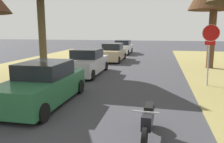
{
  "coord_description": "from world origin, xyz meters",
  "views": [
    {
      "loc": [
        2.15,
        -1.27,
        2.76
      ],
      "look_at": [
        0.47,
        6.47,
        1.31
      ],
      "focal_mm": 36.54,
      "sensor_mm": 36.0,
      "label": 1
    }
  ],
  "objects_px": {
    "parked_sedan_tan": "(112,53)",
    "parked_sedan_white": "(123,47)",
    "parked_sedan_green": "(43,85)",
    "stop_sign_far": "(210,42)",
    "parked_sedan_silver": "(87,63)",
    "parked_motorcycle": "(148,121)"
  },
  "relations": [
    {
      "from": "stop_sign_far",
      "to": "parked_sedan_silver",
      "type": "xyz_separation_m",
      "value": [
        -6.87,
        1.83,
        -1.47
      ]
    },
    {
      "from": "stop_sign_far",
      "to": "parked_sedan_tan",
      "type": "relative_size",
      "value": 0.67
    },
    {
      "from": "parked_sedan_silver",
      "to": "parked_sedan_tan",
      "type": "bearing_deg",
      "value": 87.73
    },
    {
      "from": "stop_sign_far",
      "to": "parked_motorcycle",
      "type": "relative_size",
      "value": 1.45
    },
    {
      "from": "parked_sedan_green",
      "to": "parked_sedan_silver",
      "type": "relative_size",
      "value": 1.0
    },
    {
      "from": "parked_sedan_green",
      "to": "parked_sedan_white",
      "type": "height_order",
      "value": "same"
    },
    {
      "from": "stop_sign_far",
      "to": "parked_motorcycle",
      "type": "xyz_separation_m",
      "value": [
        -2.54,
        -6.2,
        -1.71
      ]
    },
    {
      "from": "parked_sedan_green",
      "to": "parked_sedan_white",
      "type": "distance_m",
      "value": 19.05
    },
    {
      "from": "parked_sedan_green",
      "to": "parked_sedan_tan",
      "type": "bearing_deg",
      "value": 90.08
    },
    {
      "from": "parked_sedan_tan",
      "to": "parked_sedan_white",
      "type": "distance_m",
      "value": 6.52
    },
    {
      "from": "stop_sign_far",
      "to": "parked_sedan_tan",
      "type": "bearing_deg",
      "value": 128.13
    },
    {
      "from": "parked_sedan_white",
      "to": "parked_motorcycle",
      "type": "distance_m",
      "value": 21.55
    },
    {
      "from": "stop_sign_far",
      "to": "parked_sedan_silver",
      "type": "height_order",
      "value": "stop_sign_far"
    },
    {
      "from": "parked_motorcycle",
      "to": "parked_sedan_silver",
      "type": "bearing_deg",
      "value": 118.34
    },
    {
      "from": "stop_sign_far",
      "to": "parked_sedan_white",
      "type": "distance_m",
      "value": 16.46
    },
    {
      "from": "parked_sedan_green",
      "to": "parked_sedan_silver",
      "type": "xyz_separation_m",
      "value": [
        -0.28,
        5.95,
        0.0
      ]
    },
    {
      "from": "parked_sedan_silver",
      "to": "parked_sedan_white",
      "type": "relative_size",
      "value": 1.0
    },
    {
      "from": "stop_sign_far",
      "to": "parked_sedan_silver",
      "type": "distance_m",
      "value": 7.26
    },
    {
      "from": "parked_sedan_green",
      "to": "stop_sign_far",
      "type": "bearing_deg",
      "value": 32.01
    },
    {
      "from": "parked_sedan_green",
      "to": "parked_sedan_tan",
      "type": "relative_size",
      "value": 1.0
    },
    {
      "from": "parked_sedan_white",
      "to": "parked_motorcycle",
      "type": "xyz_separation_m",
      "value": [
        4.23,
        -21.13,
        -0.24
      ]
    },
    {
      "from": "parked_motorcycle",
      "to": "stop_sign_far",
      "type": "bearing_deg",
      "value": 67.72
    }
  ]
}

